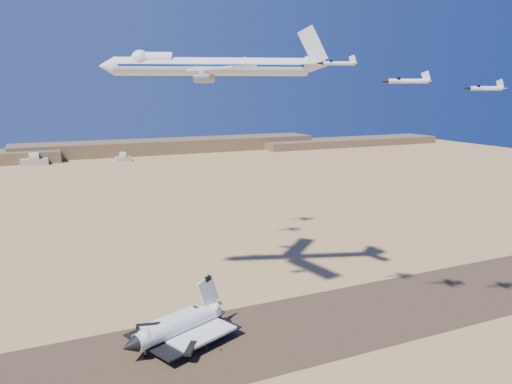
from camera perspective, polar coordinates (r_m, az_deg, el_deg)
name	(u,v)px	position (r m, az deg, el deg)	size (l,w,h in m)	color
ground	(246,340)	(182.42, -1.10, -16.51)	(1200.00, 1200.00, 0.00)	tan
runway	(246,339)	(182.41, -1.10, -16.50)	(600.00, 50.00, 0.06)	brown
ridgeline	(135,150)	(691.78, -13.66, 4.74)	(960.00, 90.00, 18.00)	olive
hangars	(31,162)	(631.46, -24.37, 3.15)	(200.50, 29.50, 30.00)	#B6B3A1
shuttle	(178,328)	(179.93, -8.89, -15.07)	(42.76, 35.83, 20.80)	white
carrier_747	(206,66)	(196.75, -5.78, 14.08)	(86.31, 64.03, 21.70)	white
crew_a	(207,347)	(176.56, -5.67, -17.22)	(0.68, 0.44, 1.85)	red
crew_b	(202,346)	(177.32, -6.14, -17.15)	(0.78, 0.45, 1.60)	red
crew_c	(220,349)	(175.42, -4.10, -17.45)	(0.93, 0.48, 1.59)	red
chase_jet_a	(338,63)	(170.30, 9.34, 14.32)	(13.68, 7.85, 3.46)	white
chase_jet_b	(407,81)	(169.17, 16.90, 12.05)	(15.47, 9.33, 4.01)	white
chase_jet_c	(485,88)	(175.78, 24.71, 10.73)	(14.37, 8.16, 3.62)	white
chase_jet_d	(211,63)	(247.07, -5.15, 14.42)	(14.63, 8.44, 3.71)	white
chase_jet_e	(233,63)	(271.25, -2.60, 14.54)	(15.93, 9.26, 4.05)	white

